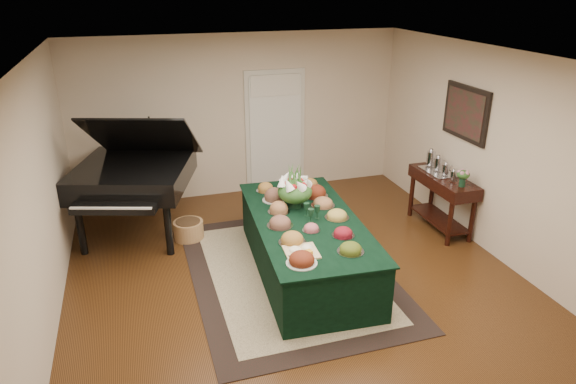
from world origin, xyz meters
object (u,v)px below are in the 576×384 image
object	(u,v)px
buffet_table	(306,245)
grand_piano	(134,174)
floral_centerpiece	(295,187)
mahogany_sideboard	(443,188)

from	to	relation	value
buffet_table	grand_piano	distance (m)	2.69
grand_piano	buffet_table	bearing A→B (deg)	-40.95
buffet_table	floral_centerpiece	xyz separation A→B (m)	(-0.02, 0.39, 0.64)
floral_centerpiece	grand_piano	bearing A→B (deg)	145.81
buffet_table	mahogany_sideboard	size ratio (longest dim) A/B	2.25
floral_centerpiece	grand_piano	world-z (taller)	grand_piano
mahogany_sideboard	grand_piano	bearing A→B (deg)	164.89
buffet_table	mahogany_sideboard	world-z (taller)	mahogany_sideboard
grand_piano	mahogany_sideboard	size ratio (longest dim) A/B	1.74
floral_centerpiece	grand_piano	size ratio (longest dim) A/B	0.22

